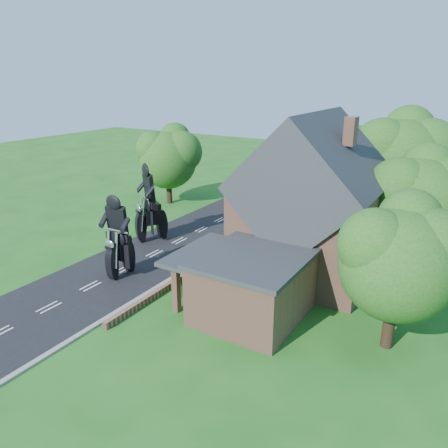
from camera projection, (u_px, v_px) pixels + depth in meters
The scene contains 19 objects.
ground at pixel (125, 269), 29.05m from camera, with size 120.00×120.00×0.00m, color #1C5919.
road at pixel (125, 268), 29.05m from camera, with size 7.00×80.00×0.02m, color black.
kerb at pixel (168, 280), 27.24m from camera, with size 0.30×80.00×0.12m, color gray.
garden_wall at pixel (219, 254), 30.91m from camera, with size 0.30×22.00×0.40m, color #9A664E.
house at pixel (311, 208), 27.32m from camera, with size 9.54×8.64×10.24m.
annex at pixel (251, 285), 22.97m from camera, with size 7.05×5.94×3.44m.
tree_annex_side at pixel (408, 256), 19.17m from camera, with size 5.64×5.20×7.48m.
tree_house_right at pixel (426, 199), 26.12m from camera, with size 6.51×6.00×8.40m.
tree_behind_house at pixel (407, 158), 33.07m from camera, with size 7.81×7.20×10.08m.
tree_behind_left at pixel (333, 155), 36.99m from camera, with size 6.94×6.40×9.16m.
tree_far_road at pixel (171, 155), 42.25m from camera, with size 6.08×5.60×7.84m.
shrub_a at pixel (180, 286), 25.46m from camera, with size 0.90×0.90×1.10m, color #133912.
shrub_b at pixel (204, 270), 27.47m from camera, with size 0.90×0.90×1.10m, color #133912.
shrub_c at pixel (224, 257), 29.49m from camera, with size 0.90×0.90×1.10m, color #133912.
shrub_d at pixel (258, 235), 33.53m from camera, with size 0.90×0.90×1.10m, color #133912.
shrub_e at pixel (272, 226), 35.55m from camera, with size 0.90×0.90×1.10m, color #133912.
shrub_f at pixel (285, 218), 37.56m from camera, with size 0.90×0.90×1.10m, color #133912.
motorcycle_lead at pixel (121, 264), 27.82m from camera, with size 0.44×1.73×1.61m, color black, non-canonical shape.
motorcycle_follow at pixel (152, 229), 33.72m from camera, with size 0.49×1.96×1.82m, color black, non-canonical shape.
Camera 1 is at (19.44, -19.19, 12.25)m, focal length 35.00 mm.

